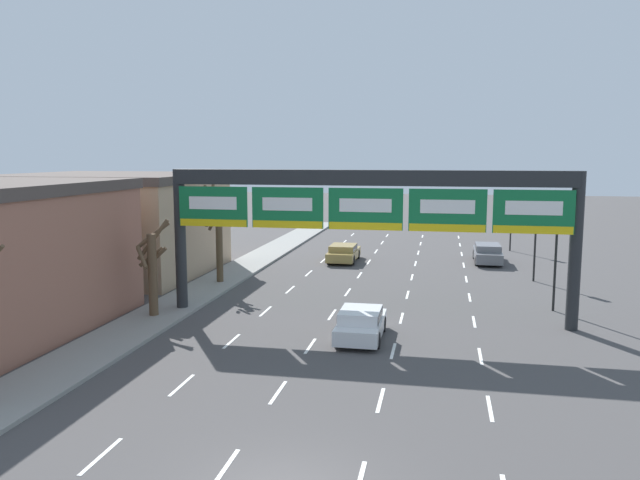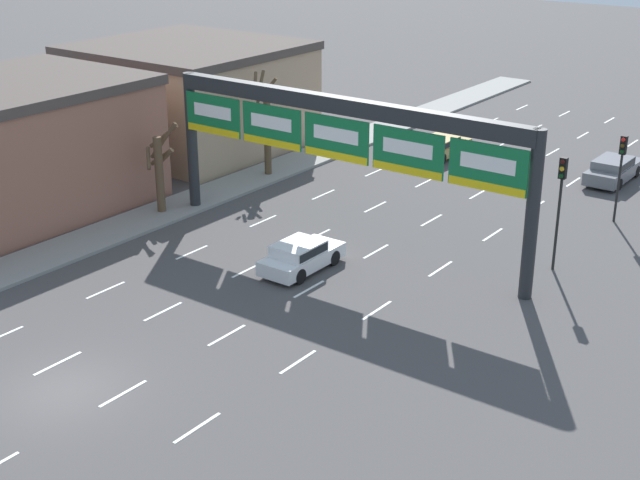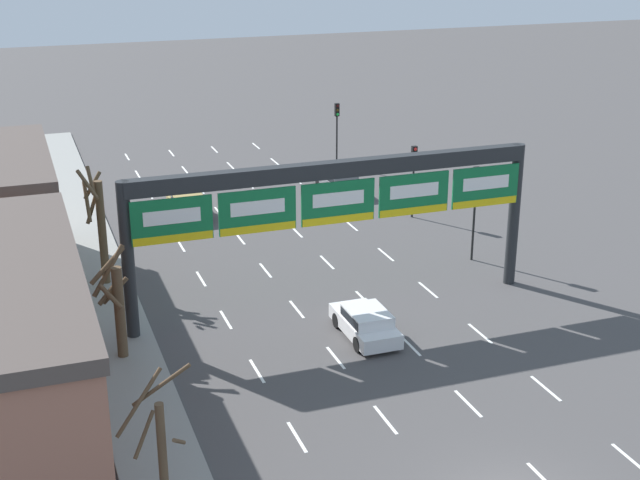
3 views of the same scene
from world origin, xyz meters
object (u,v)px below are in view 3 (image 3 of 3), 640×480
at_px(sign_gantry, 336,195).
at_px(tree_bare_third, 117,303).
at_px(car_gold, 189,205).
at_px(traffic_light_far_end, 414,167).
at_px(traffic_light_mid_block, 337,122).
at_px(car_grey, 338,181).
at_px(tree_bare_furthest, 161,453).
at_px(traffic_light_near_gantry, 476,195).
at_px(car_white, 366,322).
at_px(tree_bare_second, 99,223).

distance_m(sign_gantry, tree_bare_third, 10.35).
xyz_separation_m(car_gold, traffic_light_far_end, (12.37, -4.73, 2.42)).
xyz_separation_m(traffic_light_mid_block, traffic_light_far_end, (0.15, -12.21, -0.13)).
bearing_deg(car_grey, tree_bare_furthest, -119.25).
xyz_separation_m(car_gold, traffic_light_near_gantry, (12.29, -12.10, 2.86)).
relative_size(car_gold, car_white, 1.10).
relative_size(traffic_light_far_end, tree_bare_third, 0.97).
xyz_separation_m(sign_gantry, tree_bare_second, (-9.50, 6.36, -2.23)).
xyz_separation_m(traffic_light_near_gantry, tree_bare_second, (-18.34, 3.00, -0.35)).
xyz_separation_m(car_grey, tree_bare_second, (-16.12, -10.63, 2.46)).
distance_m(car_gold, tree_bare_second, 11.21).
distance_m(car_gold, traffic_light_mid_block, 14.55).
bearing_deg(car_gold, sign_gantry, -77.40).
height_order(traffic_light_far_end, tree_bare_furthest, tree_bare_furthest).
relative_size(car_gold, tree_bare_second, 0.77).
bearing_deg(traffic_light_mid_block, car_gold, -148.52).
bearing_deg(car_white, tree_bare_third, 170.84).
height_order(sign_gantry, traffic_light_far_end, sign_gantry).
xyz_separation_m(car_white, tree_bare_third, (-10.00, 1.61, 1.73)).
xyz_separation_m(car_gold, tree_bare_furthest, (-6.61, -28.26, 1.93)).
bearing_deg(traffic_light_mid_block, tree_bare_second, -137.77).
xyz_separation_m(car_white, traffic_light_near_gantry, (8.64, 6.48, 2.84)).
distance_m(tree_bare_second, tree_bare_furthest, 19.18).
distance_m(car_gold, car_white, 18.93).
xyz_separation_m(car_white, tree_bare_furthest, (-10.27, -9.69, 1.90)).
xyz_separation_m(sign_gantry, car_grey, (6.62, 16.99, -4.69)).
bearing_deg(traffic_light_far_end, sign_gantry, -129.70).
bearing_deg(sign_gantry, tree_bare_third, -171.30).
relative_size(car_gold, traffic_light_near_gantry, 0.89).
relative_size(tree_bare_third, tree_bare_furthest, 0.91).
height_order(sign_gantry, traffic_light_mid_block, sign_gantry).
relative_size(car_white, tree_bare_furthest, 0.83).
xyz_separation_m(sign_gantry, traffic_light_near_gantry, (8.84, 3.37, -1.88)).
bearing_deg(traffic_light_mid_block, traffic_light_far_end, -89.29).
xyz_separation_m(traffic_light_mid_block, tree_bare_third, (-18.56, -24.44, -0.80)).
distance_m(sign_gantry, traffic_light_near_gantry, 9.64).
height_order(car_gold, traffic_light_near_gantry, traffic_light_near_gantry).
bearing_deg(tree_bare_third, traffic_light_near_gantry, 14.64).
height_order(traffic_light_mid_block, tree_bare_furthest, tree_bare_furthest).
xyz_separation_m(tree_bare_third, tree_bare_furthest, (-0.27, -11.30, 0.17)).
relative_size(sign_gantry, car_gold, 4.19).
bearing_deg(traffic_light_far_end, car_white, -122.17).
bearing_deg(traffic_light_near_gantry, sign_gantry, -159.13).
height_order(car_white, tree_bare_third, tree_bare_third).
bearing_deg(traffic_light_mid_block, tree_bare_furthest, -117.78).
bearing_deg(sign_gantry, tree_bare_second, 146.19).
relative_size(car_white, traffic_light_mid_block, 0.90).
bearing_deg(car_grey, tree_bare_second, -146.60).
bearing_deg(tree_bare_second, sign_gantry, -33.81).
bearing_deg(tree_bare_furthest, tree_bare_second, 88.32).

